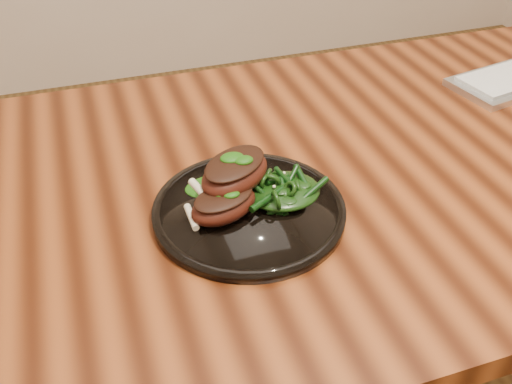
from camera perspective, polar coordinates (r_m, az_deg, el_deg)
desk at (r=1.01m, az=12.08°, el=-0.10°), size 1.60×0.80×0.75m
plate at (r=0.81m, az=-0.70°, el=-1.82°), size 0.27×0.27×0.02m
lamb_chop_front at (r=0.77m, az=-3.29°, el=-1.17°), size 0.12×0.09×0.04m
lamb_chop_back at (r=0.79m, az=-2.18°, el=2.02°), size 0.14×0.13×0.05m
herb_smear at (r=0.84m, az=-4.15°, el=0.61°), size 0.09×0.06×0.01m
greens_heap at (r=0.81m, az=2.79°, el=0.51°), size 0.11×0.10×0.04m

